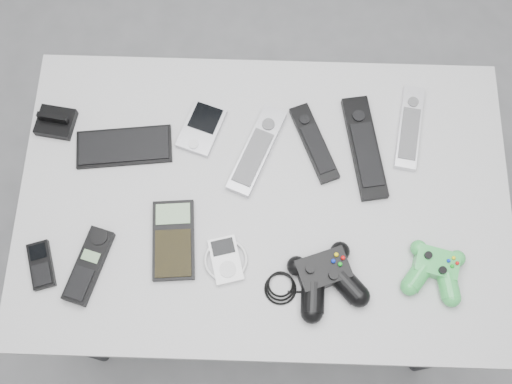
{
  "coord_description": "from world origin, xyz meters",
  "views": [
    {
      "loc": [
        -0.04,
        -0.47,
        2.06
      ],
      "look_at": [
        -0.05,
        -0.02,
        0.78
      ],
      "focal_mm": 42.0,
      "sensor_mm": 36.0,
      "label": 1
    }
  ],
  "objects_px": {
    "remote_black_a": "(314,143)",
    "remote_silver_b": "(410,127)",
    "remote_black_b": "(364,147)",
    "mobile_phone": "(41,265)",
    "pda": "(202,128)",
    "mp3_player": "(226,260)",
    "controller_black": "(326,277)",
    "cordless_handset": "(89,266)",
    "calculator": "(173,240)",
    "remote_silver_a": "(257,150)",
    "desk": "(264,206)",
    "controller_green": "(435,269)",
    "pda_keyboard": "(124,147)"
  },
  "relations": [
    {
      "from": "calculator",
      "to": "desk",
      "type": "bearing_deg",
      "value": 23.94
    },
    {
      "from": "remote_black_b",
      "to": "remote_silver_b",
      "type": "xyz_separation_m",
      "value": [
        0.11,
        0.06,
        -0.0
      ]
    },
    {
      "from": "remote_black_a",
      "to": "remote_silver_b",
      "type": "xyz_separation_m",
      "value": [
        0.23,
        0.05,
        0.0
      ]
    },
    {
      "from": "remote_black_a",
      "to": "cordless_handset",
      "type": "relative_size",
      "value": 1.19
    },
    {
      "from": "cordless_handset",
      "to": "calculator",
      "type": "bearing_deg",
      "value": 35.77
    },
    {
      "from": "calculator",
      "to": "remote_black_a",
      "type": "bearing_deg",
      "value": 33.42
    },
    {
      "from": "remote_silver_b",
      "to": "calculator",
      "type": "xyz_separation_m",
      "value": [
        -0.54,
        -0.29,
        -0.0
      ]
    },
    {
      "from": "remote_black_b",
      "to": "remote_silver_b",
      "type": "height_order",
      "value": "remote_black_b"
    },
    {
      "from": "mp3_player",
      "to": "controller_black",
      "type": "height_order",
      "value": "controller_black"
    },
    {
      "from": "remote_silver_a",
      "to": "controller_green",
      "type": "relative_size",
      "value": 1.64
    },
    {
      "from": "desk",
      "to": "mp3_player",
      "type": "bearing_deg",
      "value": -118.33
    },
    {
      "from": "mobile_phone",
      "to": "cordless_handset",
      "type": "xyz_separation_m",
      "value": [
        0.11,
        0.0,
        0.0
      ]
    },
    {
      "from": "calculator",
      "to": "controller_black",
      "type": "relative_size",
      "value": 0.69
    },
    {
      "from": "desk",
      "to": "remote_silver_b",
      "type": "xyz_separation_m",
      "value": [
        0.34,
        0.18,
        0.08
      ]
    },
    {
      "from": "desk",
      "to": "pda",
      "type": "xyz_separation_m",
      "value": [
        -0.15,
        0.17,
        0.08
      ]
    },
    {
      "from": "calculator",
      "to": "remote_silver_b",
      "type": "bearing_deg",
      "value": 23.76
    },
    {
      "from": "remote_silver_b",
      "to": "mp3_player",
      "type": "distance_m",
      "value": 0.54
    },
    {
      "from": "pda_keyboard",
      "to": "calculator",
      "type": "height_order",
      "value": "calculator"
    },
    {
      "from": "pda",
      "to": "calculator",
      "type": "distance_m",
      "value": 0.28
    },
    {
      "from": "mobile_phone",
      "to": "remote_silver_b",
      "type": "bearing_deg",
      "value": 5.57
    },
    {
      "from": "remote_black_a",
      "to": "controller_green",
      "type": "height_order",
      "value": "controller_green"
    },
    {
      "from": "controller_green",
      "to": "remote_black_b",
      "type": "bearing_deg",
      "value": 130.32
    },
    {
      "from": "remote_silver_b",
      "to": "calculator",
      "type": "height_order",
      "value": "remote_silver_b"
    },
    {
      "from": "calculator",
      "to": "remote_silver_a",
      "type": "bearing_deg",
      "value": 46.34
    },
    {
      "from": "remote_silver_a",
      "to": "cordless_handset",
      "type": "height_order",
      "value": "cordless_handset"
    },
    {
      "from": "remote_black_a",
      "to": "remote_black_b",
      "type": "relative_size",
      "value": 0.78
    },
    {
      "from": "desk",
      "to": "controller_green",
      "type": "distance_m",
      "value": 0.42
    },
    {
      "from": "pda",
      "to": "controller_green",
      "type": "height_order",
      "value": "controller_green"
    },
    {
      "from": "remote_black_a",
      "to": "remote_black_b",
      "type": "distance_m",
      "value": 0.12
    },
    {
      "from": "remote_silver_b",
      "to": "pda",
      "type": "bearing_deg",
      "value": -168.85
    },
    {
      "from": "cordless_handset",
      "to": "mp3_player",
      "type": "height_order",
      "value": "cordless_handset"
    },
    {
      "from": "remote_silver_a",
      "to": "remote_silver_b",
      "type": "distance_m",
      "value": 0.37
    },
    {
      "from": "pda",
      "to": "mp3_player",
      "type": "xyz_separation_m",
      "value": [
        0.07,
        -0.32,
        -0.0
      ]
    },
    {
      "from": "mp3_player",
      "to": "desk",
      "type": "bearing_deg",
      "value": 46.93
    },
    {
      "from": "remote_black_a",
      "to": "controller_black",
      "type": "distance_m",
      "value": 0.32
    },
    {
      "from": "pda",
      "to": "remote_silver_b",
      "type": "distance_m",
      "value": 0.49
    },
    {
      "from": "remote_black_a",
      "to": "controller_green",
      "type": "distance_m",
      "value": 0.4
    },
    {
      "from": "remote_black_b",
      "to": "mp3_player",
      "type": "xyz_separation_m",
      "value": [
        -0.31,
        -0.28,
        -0.0
      ]
    },
    {
      "from": "cordless_handset",
      "to": "mobile_phone",
      "type": "bearing_deg",
      "value": -163.51
    },
    {
      "from": "controller_black",
      "to": "cordless_handset",
      "type": "bearing_deg",
      "value": 158.29
    },
    {
      "from": "pda",
      "to": "controller_green",
      "type": "xyz_separation_m",
      "value": [
        0.53,
        -0.33,
        0.01
      ]
    },
    {
      "from": "remote_silver_b",
      "to": "cordless_handset",
      "type": "height_order",
      "value": "cordless_handset"
    },
    {
      "from": "remote_black_b",
      "to": "mobile_phone",
      "type": "height_order",
      "value": "remote_black_b"
    },
    {
      "from": "mobile_phone",
      "to": "cordless_handset",
      "type": "relative_size",
      "value": 0.62
    },
    {
      "from": "remote_black_b",
      "to": "controller_black",
      "type": "distance_m",
      "value": 0.33
    },
    {
      "from": "desk",
      "to": "controller_green",
      "type": "xyz_separation_m",
      "value": [
        0.37,
        -0.16,
        0.09
      ]
    },
    {
      "from": "pda",
      "to": "mp3_player",
      "type": "relative_size",
      "value": 1.24
    },
    {
      "from": "remote_black_a",
      "to": "remote_silver_b",
      "type": "distance_m",
      "value": 0.23
    },
    {
      "from": "controller_green",
      "to": "remote_silver_b",
      "type": "bearing_deg",
      "value": 109.58
    },
    {
      "from": "desk",
      "to": "remote_black_b",
      "type": "bearing_deg",
      "value": 28.98
    }
  ]
}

